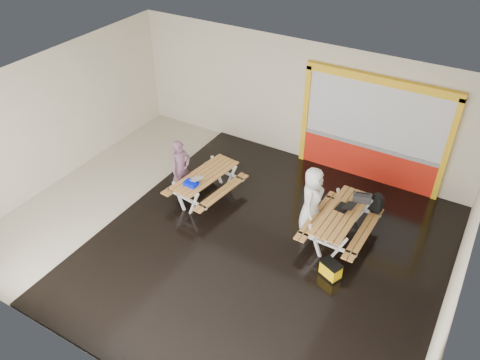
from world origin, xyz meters
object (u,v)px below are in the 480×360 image
Objects in this scene: picnic_table_left at (206,180)px; toolbox at (362,198)px; picnic_table_right at (341,219)px; laptop_left at (195,180)px; fluke_bag at (331,270)px; backpack at (377,203)px; person_left at (181,169)px; dark_case at (312,224)px; laptop_right at (345,207)px; person_right at (312,199)px; blue_pouch at (191,184)px.

toolbox reaches higher than picnic_table_left.
laptop_left reaches higher than picnic_table_right.
picnic_table_left reaches higher than fluke_bag.
picnic_table_left is at bearing -164.72° from backpack.
dark_case is (3.48, 0.46, -0.68)m from person_left.
laptop_right is at bearing -128.70° from backpack.
person_right reaches higher than toolbox.
person_right is 0.72m from dark_case.
toolbox is (3.81, 1.27, 0.08)m from laptop_left.
blue_pouch is (-2.80, -0.88, -0.03)m from person_right.
fluke_bag is (0.04, -1.86, -0.67)m from toolbox.
blue_pouch is at bearing -107.09° from person_left.
picnic_table_left is 0.70m from person_left.
person_left is 4.21m from laptop_right.
picnic_table_left is at bearing -166.56° from toolbox.
fluke_bag is at bearing -6.02° from blue_pouch.
fluke_bag is at bearing -149.32° from person_right.
laptop_right reaches higher than picnic_table_right.
picnic_table_left is 1.32× the size of person_left.
backpack is at bearing -57.63° from person_left.
person_right reaches higher than laptop_right.
blue_pouch is (-0.05, -0.55, 0.23)m from picnic_table_left.
backpack reaches higher than picnic_table_right.
dark_case is 0.84× the size of fluke_bag.
dark_case is (-0.92, -0.58, -0.77)m from toolbox.
toolbox is (3.80, 1.45, 0.09)m from blue_pouch.
toolbox is at bearing 18.41° from laptop_left.
picnic_table_right is at bearing -110.74° from toolbox.
blue_pouch is (0.60, -0.41, 0.01)m from person_left.
backpack is at bearing 22.02° from blue_pouch.
toolbox is (1.00, 0.57, 0.06)m from person_right.
person_left is 3.48× the size of backpack.
toolbox is (3.76, 0.90, 0.31)m from picnic_table_left.
blue_pouch is 0.62× the size of fluke_bag.
backpack is (4.11, 1.48, -0.08)m from laptop_left.
backpack reaches higher than laptop_left.
picnic_table_right is 0.30m from laptop_right.
person_left is at bearing 145.41° from blue_pouch.
laptop_right reaches higher than picnic_table_left.
picnic_table_right is at bearing -103.26° from person_right.
picnic_table_right reaches higher than fluke_bag.
fluke_bag is (3.85, -0.59, -0.59)m from laptop_left.
picnic_table_right is 0.80m from person_right.
laptop_left is (0.60, -0.23, 0.01)m from person_left.
picnic_table_left is at bearing 82.50° from laptop_left.
picnic_table_right is at bearing 4.32° from picnic_table_left.
laptop_right is at bearing 88.09° from picnic_table_right.
blue_pouch is 4.44m from backpack.
laptop_left is 3.94m from fluke_bag.
fluke_bag is at bearing -82.93° from person_left.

